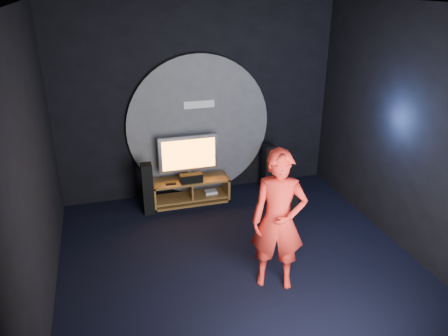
# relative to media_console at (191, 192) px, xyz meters

# --- Properties ---
(floor) EXTENTS (5.00, 5.00, 0.00)m
(floor) POSITION_rel_media_console_xyz_m (0.27, -2.05, -0.20)
(floor) COLOR black
(floor) RESTS_ON ground
(back_wall) EXTENTS (5.00, 0.04, 3.50)m
(back_wall) POSITION_rel_media_console_xyz_m (0.27, 0.45, 1.55)
(back_wall) COLOR black
(back_wall) RESTS_ON ground
(front_wall) EXTENTS (5.00, 0.04, 3.50)m
(front_wall) POSITION_rel_media_console_xyz_m (0.27, -4.55, 1.55)
(front_wall) COLOR black
(front_wall) RESTS_ON ground
(left_wall) EXTENTS (0.04, 5.00, 3.50)m
(left_wall) POSITION_rel_media_console_xyz_m (-2.23, -2.05, 1.55)
(left_wall) COLOR black
(left_wall) RESTS_ON ground
(right_wall) EXTENTS (0.04, 5.00, 3.50)m
(right_wall) POSITION_rel_media_console_xyz_m (2.77, -2.05, 1.55)
(right_wall) COLOR black
(right_wall) RESTS_ON ground
(ceiling) EXTENTS (5.00, 5.00, 0.01)m
(ceiling) POSITION_rel_media_console_xyz_m (0.27, -2.05, 3.31)
(ceiling) COLOR black
(ceiling) RESTS_ON back_wall
(wall_disc_panel) EXTENTS (2.60, 0.11, 2.60)m
(wall_disc_panel) POSITION_rel_media_console_xyz_m (0.27, 0.39, 1.11)
(wall_disc_panel) COLOR #515156
(wall_disc_panel) RESTS_ON ground
(media_console) EXTENTS (1.38, 0.45, 0.45)m
(media_console) POSITION_rel_media_console_xyz_m (0.00, 0.00, 0.00)
(media_console) COLOR #9E6531
(media_console) RESTS_ON ground
(tv) EXTENTS (1.06, 0.22, 0.80)m
(tv) POSITION_rel_media_console_xyz_m (-0.01, 0.07, 0.69)
(tv) COLOR #ABABB2
(tv) RESTS_ON media_console
(center_speaker) EXTENTS (0.40, 0.15, 0.15)m
(center_speaker) POSITION_rel_media_console_xyz_m (-0.01, -0.11, 0.33)
(center_speaker) COLOR black
(center_speaker) RESTS_ON media_console
(remote) EXTENTS (0.18, 0.05, 0.02)m
(remote) POSITION_rel_media_console_xyz_m (-0.37, -0.12, 0.27)
(remote) COLOR black
(remote) RESTS_ON media_console
(tower_speaker_left) EXTENTS (0.18, 0.20, 0.92)m
(tower_speaker_left) POSITION_rel_media_console_xyz_m (-0.79, -0.20, 0.26)
(tower_speaker_left) COLOR black
(tower_speaker_left) RESTS_ON ground
(tower_speaker_right) EXTENTS (0.18, 0.20, 0.92)m
(tower_speaker_right) POSITION_rel_media_console_xyz_m (1.53, 0.07, 0.26)
(tower_speaker_right) COLOR black
(tower_speaker_right) RESTS_ON ground
(subwoofer) EXTENTS (0.29, 0.29, 0.32)m
(subwoofer) POSITION_rel_media_console_xyz_m (1.59, -0.70, -0.04)
(subwoofer) COLOR black
(subwoofer) RESTS_ON ground
(player) EXTENTS (0.81, 0.68, 1.90)m
(player) POSITION_rel_media_console_xyz_m (0.61, -2.57, 0.75)
(player) COLOR red
(player) RESTS_ON ground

